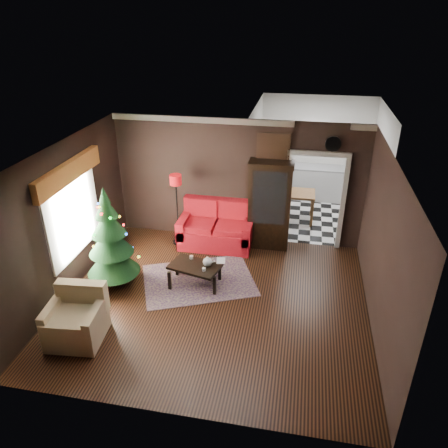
% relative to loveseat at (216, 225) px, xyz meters
% --- Properties ---
extents(floor, '(5.50, 5.50, 0.00)m').
position_rel_loveseat_xyz_m(floor, '(0.40, -2.05, -0.50)').
color(floor, black).
rests_on(floor, ground).
extents(ceiling, '(5.50, 5.50, 0.00)m').
position_rel_loveseat_xyz_m(ceiling, '(0.40, -2.05, 2.30)').
color(ceiling, white).
rests_on(ceiling, ground).
extents(wall_back, '(5.50, 0.00, 5.50)m').
position_rel_loveseat_xyz_m(wall_back, '(0.40, 0.45, 0.90)').
color(wall_back, black).
rests_on(wall_back, ground).
extents(wall_front, '(5.50, 0.00, 5.50)m').
position_rel_loveseat_xyz_m(wall_front, '(0.40, -4.55, 0.90)').
color(wall_front, black).
rests_on(wall_front, ground).
extents(wall_left, '(0.00, 5.50, 5.50)m').
position_rel_loveseat_xyz_m(wall_left, '(-2.35, -2.05, 0.90)').
color(wall_left, black).
rests_on(wall_left, ground).
extents(wall_right, '(0.00, 5.50, 5.50)m').
position_rel_loveseat_xyz_m(wall_right, '(3.15, -2.05, 0.90)').
color(wall_right, black).
rests_on(wall_right, ground).
extents(doorway, '(1.10, 0.10, 2.10)m').
position_rel_loveseat_xyz_m(doorway, '(2.10, 0.45, 0.55)').
color(doorway, silver).
rests_on(doorway, ground).
extents(left_window, '(0.05, 1.60, 1.40)m').
position_rel_loveseat_xyz_m(left_window, '(-2.31, -1.85, 0.95)').
color(left_window, white).
rests_on(left_window, wall_left).
extents(valance, '(0.12, 2.10, 0.35)m').
position_rel_loveseat_xyz_m(valance, '(-2.23, -1.85, 1.77)').
color(valance, '#A25A27').
rests_on(valance, wall_left).
extents(kitchen_floor, '(3.00, 3.00, 0.00)m').
position_rel_loveseat_xyz_m(kitchen_floor, '(2.10, 1.95, -0.50)').
color(kitchen_floor, white).
rests_on(kitchen_floor, ground).
extents(kitchen_window, '(0.70, 0.06, 0.70)m').
position_rel_loveseat_xyz_m(kitchen_window, '(2.10, 3.40, 1.20)').
color(kitchen_window, white).
rests_on(kitchen_window, ground).
extents(rug, '(2.56, 2.25, 0.01)m').
position_rel_loveseat_xyz_m(rug, '(-0.06, -1.45, -0.49)').
color(rug, '#513648').
rests_on(rug, ground).
extents(loveseat, '(1.70, 0.90, 1.00)m').
position_rel_loveseat_xyz_m(loveseat, '(0.00, 0.00, 0.00)').
color(loveseat, maroon).
rests_on(loveseat, ground).
extents(curio_cabinet, '(0.90, 0.45, 1.90)m').
position_rel_loveseat_xyz_m(curio_cabinet, '(1.15, 0.22, 0.45)').
color(curio_cabinet, black).
rests_on(curio_cabinet, ground).
extents(floor_lamp, '(0.32, 0.32, 1.65)m').
position_rel_loveseat_xyz_m(floor_lamp, '(-0.86, -0.06, 0.33)').
color(floor_lamp, black).
rests_on(floor_lamp, ground).
extents(christmas_tree, '(1.00, 1.00, 1.88)m').
position_rel_loveseat_xyz_m(christmas_tree, '(-1.60, -1.90, 0.55)').
color(christmas_tree, black).
rests_on(christmas_tree, ground).
extents(armchair, '(0.94, 0.94, 0.88)m').
position_rel_loveseat_xyz_m(armchair, '(-1.58, -3.44, -0.04)').
color(armchair, tan).
rests_on(armchair, ground).
extents(coffee_table, '(1.06, 0.78, 0.43)m').
position_rel_loveseat_xyz_m(coffee_table, '(-0.08, -1.60, -0.27)').
color(coffee_table, black).
rests_on(coffee_table, rug).
extents(teapot, '(0.22, 0.22, 0.19)m').
position_rel_loveseat_xyz_m(teapot, '(0.16, -1.57, 0.03)').
color(teapot, silver).
rests_on(teapot, coffee_table).
extents(cup_a, '(0.08, 0.08, 0.06)m').
position_rel_loveseat_xyz_m(cup_a, '(-0.21, -1.37, -0.03)').
color(cup_a, silver).
rests_on(cup_a, coffee_table).
extents(cup_b, '(0.08, 0.08, 0.06)m').
position_rel_loveseat_xyz_m(cup_b, '(0.13, -1.74, -0.03)').
color(cup_b, silver).
rests_on(cup_b, coffee_table).
extents(book, '(0.17, 0.04, 0.22)m').
position_rel_loveseat_xyz_m(book, '(0.30, -1.37, 0.05)').
color(book, '#967456').
rests_on(book, coffee_table).
extents(wall_clock, '(0.32, 0.32, 0.06)m').
position_rel_loveseat_xyz_m(wall_clock, '(2.35, 0.40, 1.88)').
color(wall_clock, white).
rests_on(wall_clock, wall_back).
extents(painting, '(0.62, 0.05, 0.52)m').
position_rel_loveseat_xyz_m(painting, '(1.15, 0.41, 1.75)').
color(painting, '#9E6640').
rests_on(painting, wall_back).
extents(kitchen_counter, '(1.80, 0.60, 0.90)m').
position_rel_loveseat_xyz_m(kitchen_counter, '(2.10, 3.15, -0.05)').
color(kitchen_counter, silver).
rests_on(kitchen_counter, ground).
extents(kitchen_table, '(0.70, 0.70, 0.75)m').
position_rel_loveseat_xyz_m(kitchen_table, '(1.80, 1.65, -0.12)').
color(kitchen_table, brown).
rests_on(kitchen_table, ground).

